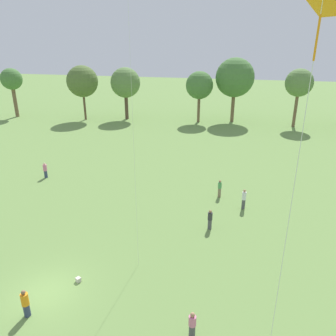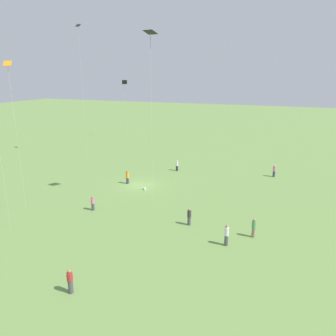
{
  "view_description": "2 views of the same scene",
  "coord_description": "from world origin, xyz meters",
  "px_view_note": "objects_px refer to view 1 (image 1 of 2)",
  "views": [
    {
      "loc": [
        10.74,
        -13.51,
        14.18
      ],
      "look_at": [
        5.76,
        7.48,
        5.73
      ],
      "focal_mm": 35.0,
      "sensor_mm": 36.0,
      "label": 1
    },
    {
      "loc": [
        35.93,
        17.91,
        13.81
      ],
      "look_at": [
        5.36,
        5.97,
        4.37
      ],
      "focal_mm": 35.0,
      "sensor_mm": 36.0,
      "label": 2
    }
  ],
  "objects_px": {
    "person_2": "(45,170)",
    "person_7": "(192,325)",
    "person_8": "(220,188)",
    "person_3": "(244,199)",
    "kite_4": "(312,71)",
    "person_4": "(25,303)",
    "person_0": "(210,219)",
    "picnic_bag_0": "(78,280)"
  },
  "relations": [
    {
      "from": "person_3",
      "to": "person_8",
      "type": "bearing_deg",
      "value": 14.65
    },
    {
      "from": "person_2",
      "to": "person_7",
      "type": "distance_m",
      "value": 25.51
    },
    {
      "from": "person_2",
      "to": "person_8",
      "type": "distance_m",
      "value": 19.07
    },
    {
      "from": "person_0",
      "to": "kite_4",
      "type": "xyz_separation_m",
      "value": [
        3.01,
        -16.96,
        12.86
      ]
    },
    {
      "from": "person_3",
      "to": "person_7",
      "type": "bearing_deg",
      "value": 135.73
    },
    {
      "from": "person_2",
      "to": "person_3",
      "type": "xyz_separation_m",
      "value": [
        21.37,
        -2.31,
        0.09
      ]
    },
    {
      "from": "person_4",
      "to": "person_2",
      "type": "bearing_deg",
      "value": -103.08
    },
    {
      "from": "person_7",
      "to": "picnic_bag_0",
      "type": "relative_size",
      "value": 4.19
    },
    {
      "from": "person_0",
      "to": "person_4",
      "type": "distance_m",
      "value": 14.25
    },
    {
      "from": "person_4",
      "to": "person_8",
      "type": "bearing_deg",
      "value": -160.37
    },
    {
      "from": "person_8",
      "to": "kite_4",
      "type": "distance_m",
      "value": 26.43
    },
    {
      "from": "person_0",
      "to": "person_8",
      "type": "xyz_separation_m",
      "value": [
        0.25,
        5.99,
        0.04
      ]
    },
    {
      "from": "person_2",
      "to": "person_8",
      "type": "height_order",
      "value": "person_8"
    },
    {
      "from": "person_0",
      "to": "person_2",
      "type": "xyz_separation_m",
      "value": [
        -18.82,
        6.37,
        0.02
      ]
    },
    {
      "from": "person_2",
      "to": "person_3",
      "type": "distance_m",
      "value": 21.5
    },
    {
      "from": "person_0",
      "to": "person_3",
      "type": "xyz_separation_m",
      "value": [
        2.55,
        4.06,
        0.11
      ]
    },
    {
      "from": "person_0",
      "to": "person_4",
      "type": "xyz_separation_m",
      "value": [
        -8.74,
        -11.25,
        0.0
      ]
    },
    {
      "from": "person_2",
      "to": "person_8",
      "type": "bearing_deg",
      "value": -102.86
    },
    {
      "from": "person_2",
      "to": "kite_4",
      "type": "bearing_deg",
      "value": -148.6
    },
    {
      "from": "person_3",
      "to": "person_2",
      "type": "bearing_deg",
      "value": 48.31
    },
    {
      "from": "person_3",
      "to": "person_7",
      "type": "xyz_separation_m",
      "value": [
        -2.24,
        -14.57,
        -0.18
      ]
    },
    {
      "from": "person_4",
      "to": "person_7",
      "type": "bearing_deg",
      "value": 141.84
    },
    {
      "from": "person_2",
      "to": "person_4",
      "type": "distance_m",
      "value": 20.3
    },
    {
      "from": "person_8",
      "to": "person_4",
      "type": "bearing_deg",
      "value": -83.69
    },
    {
      "from": "kite_4",
      "to": "picnic_bag_0",
      "type": "relative_size",
      "value": 40.31
    },
    {
      "from": "kite_4",
      "to": "person_3",
      "type": "bearing_deg",
      "value": 18.01
    },
    {
      "from": "person_7",
      "to": "picnic_bag_0",
      "type": "bearing_deg",
      "value": -16.66
    },
    {
      "from": "person_7",
      "to": "person_8",
      "type": "height_order",
      "value": "person_8"
    },
    {
      "from": "person_0",
      "to": "person_7",
      "type": "bearing_deg",
      "value": 86.06
    },
    {
      "from": "person_3",
      "to": "picnic_bag_0",
      "type": "bearing_deg",
      "value": 105.46
    },
    {
      "from": "person_3",
      "to": "kite_4",
      "type": "distance_m",
      "value": 24.59
    },
    {
      "from": "person_2",
      "to": "person_8",
      "type": "relative_size",
      "value": 0.99
    },
    {
      "from": "person_3",
      "to": "person_4",
      "type": "distance_m",
      "value": 19.03
    },
    {
      "from": "person_0",
      "to": "kite_4",
      "type": "relative_size",
      "value": 0.11
    },
    {
      "from": "person_2",
      "to": "picnic_bag_0",
      "type": "bearing_deg",
      "value": -153.27
    },
    {
      "from": "person_2",
      "to": "picnic_bag_0",
      "type": "distance_m",
      "value": 18.51
    },
    {
      "from": "person_2",
      "to": "picnic_bag_0",
      "type": "height_order",
      "value": "person_2"
    },
    {
      "from": "person_0",
      "to": "person_3",
      "type": "height_order",
      "value": "person_3"
    },
    {
      "from": "picnic_bag_0",
      "to": "person_3",
      "type": "bearing_deg",
      "value": 50.98
    },
    {
      "from": "person_3",
      "to": "person_4",
      "type": "height_order",
      "value": "person_3"
    },
    {
      "from": "person_4",
      "to": "person_8",
      "type": "xyz_separation_m",
      "value": [
        8.99,
        17.24,
        0.04
      ]
    },
    {
      "from": "person_4",
      "to": "picnic_bag_0",
      "type": "bearing_deg",
      "value": -157.28
    }
  ]
}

